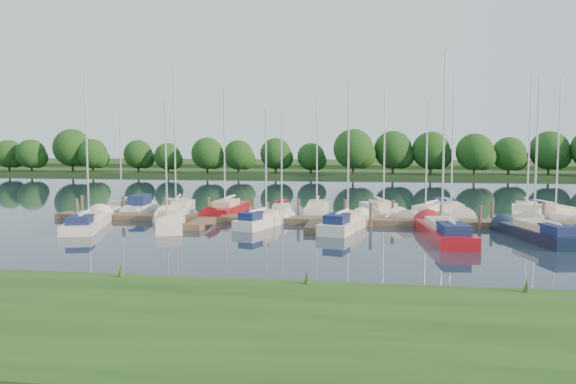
# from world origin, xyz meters

# --- Properties ---
(ground) EXTENTS (260.00, 260.00, 0.00)m
(ground) POSITION_xyz_m (0.00, 0.00, 0.00)
(ground) COLOR black
(ground) RESTS_ON ground
(near_bank) EXTENTS (90.00, 10.00, 0.50)m
(near_bank) POSITION_xyz_m (0.00, -16.00, 0.25)
(near_bank) COLOR #184112
(near_bank) RESTS_ON ground
(dock) EXTENTS (40.00, 6.00, 0.40)m
(dock) POSITION_xyz_m (0.00, 7.31, 0.20)
(dock) COLOR brown
(dock) RESTS_ON ground
(mooring_pilings) EXTENTS (38.24, 2.84, 2.00)m
(mooring_pilings) POSITION_xyz_m (0.00, 8.43, 0.60)
(mooring_pilings) COLOR #473D33
(mooring_pilings) RESTS_ON ground
(far_shore) EXTENTS (180.00, 30.00, 0.60)m
(far_shore) POSITION_xyz_m (0.00, 75.00, 0.30)
(far_shore) COLOR #213C17
(far_shore) RESTS_ON ground
(distant_hill) EXTENTS (220.00, 40.00, 1.40)m
(distant_hill) POSITION_xyz_m (0.00, 100.00, 0.70)
(distant_hill) COLOR #294A20
(distant_hill) RESTS_ON ground
(treeline) EXTENTS (146.06, 10.09, 8.30)m
(treeline) POSITION_xyz_m (0.61, 61.85, 4.09)
(treeline) COLOR #38281C
(treeline) RESTS_ON ground
(sailboat_n_0) EXTENTS (2.69, 6.83, 8.66)m
(sailboat_n_0) POSITION_xyz_m (-17.00, 12.45, 0.27)
(sailboat_n_0) COLOR white
(sailboat_n_0) RESTS_ON ground
(motorboat) EXTENTS (2.20, 5.67, 1.81)m
(motorboat) POSITION_xyz_m (-15.34, 11.86, 0.37)
(motorboat) COLOR white
(motorboat) RESTS_ON ground
(sailboat_n_2) EXTENTS (4.29, 9.97, 12.45)m
(sailboat_n_2) POSITION_xyz_m (-11.93, 11.24, 0.27)
(sailboat_n_2) COLOR white
(sailboat_n_2) RESTS_ON ground
(sailboat_n_3) EXTENTS (2.13, 8.13, 10.47)m
(sailboat_n_3) POSITION_xyz_m (-7.88, 11.50, 0.28)
(sailboat_n_3) COLOR maroon
(sailboat_n_3) RESTS_ON ground
(sailboat_n_4) EXTENTS (2.41, 6.79, 8.63)m
(sailboat_n_4) POSITION_xyz_m (-3.31, 11.25, 0.31)
(sailboat_n_4) COLOR white
(sailboat_n_4) RESTS_ON ground
(sailboat_n_5) EXTENTS (2.09, 7.54, 9.62)m
(sailboat_n_5) POSITION_xyz_m (-0.73, 13.12, 0.27)
(sailboat_n_5) COLOR white
(sailboat_n_5) RESTS_ON ground
(sailboat_n_6) EXTENTS (3.68, 8.63, 10.85)m
(sailboat_n_6) POSITION_xyz_m (4.53, 13.20, 0.27)
(sailboat_n_6) COLOR white
(sailboat_n_6) RESTS_ON ground
(sailboat_n_7) EXTENTS (4.52, 7.23, 9.54)m
(sailboat_n_7) POSITION_xyz_m (7.83, 11.91, 0.27)
(sailboat_n_7) COLOR white
(sailboat_n_7) RESTS_ON ground
(sailboat_n_8) EXTENTS (2.51, 9.01, 11.29)m
(sailboat_n_8) POSITION_xyz_m (9.83, 13.98, 0.31)
(sailboat_n_8) COLOR white
(sailboat_n_8) RESTS_ON ground
(sailboat_n_9) EXTENTS (3.58, 8.62, 11.01)m
(sailboat_n_9) POSITION_xyz_m (15.18, 12.21, 0.28)
(sailboat_n_9) COLOR white
(sailboat_n_9) RESTS_ON ground
(sailboat_n_10) EXTENTS (3.95, 8.77, 10.94)m
(sailboat_n_10) POSITION_xyz_m (17.46, 13.64, 0.31)
(sailboat_n_10) COLOR white
(sailboat_n_10) RESTS_ON ground
(sailboat_s_0) EXTENTS (3.98, 8.48, 10.64)m
(sailboat_s_0) POSITION_xyz_m (-15.35, 3.41, 0.31)
(sailboat_s_0) COLOR white
(sailboat_s_0) RESTS_ON ground
(sailboat_s_1) EXTENTS (3.75, 6.80, 8.96)m
(sailboat_s_1) POSITION_xyz_m (-9.92, 3.91, 0.28)
(sailboat_s_1) COLOR white
(sailboat_s_1) RESTS_ON ground
(sailboat_s_2) EXTENTS (3.13, 6.51, 8.48)m
(sailboat_s_2) POSITION_xyz_m (-3.71, 5.83, 0.32)
(sailboat_s_2) COLOR white
(sailboat_s_2) RESTS_ON ground
(sailboat_s_3) EXTENTS (3.27, 7.73, 9.88)m
(sailboat_s_3) POSITION_xyz_m (1.99, 5.20, 0.33)
(sailboat_s_3) COLOR white
(sailboat_s_3) RESTS_ON ground
(sailboat_s_4) EXTENTS (2.86, 9.06, 11.41)m
(sailboat_s_4) POSITION_xyz_m (7.94, 2.53, 0.33)
(sailboat_s_4) COLOR maroon
(sailboat_s_4) RESTS_ON ground
(sailboat_s_5) EXTENTS (3.40, 7.86, 10.00)m
(sailboat_s_5) POSITION_xyz_m (13.32, 2.65, 0.32)
(sailboat_s_5) COLOR black
(sailboat_s_5) RESTS_ON ground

